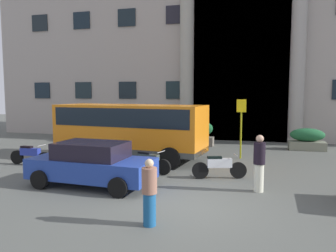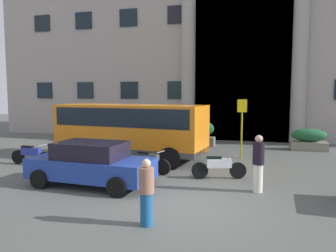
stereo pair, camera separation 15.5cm
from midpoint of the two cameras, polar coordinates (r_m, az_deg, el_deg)
name	(u,v)px [view 1 (the left image)]	position (r m, az deg, el deg)	size (l,w,h in m)	color
ground_plane	(186,207)	(9.40, 2.69, -13.88)	(80.00, 64.00, 0.12)	#51534E
office_building_facade	(233,35)	(26.57, 11.00, 15.19)	(34.45, 9.68, 15.04)	#A29890
orange_minibus	(130,127)	(15.33, -6.95, -0.12)	(7.20, 3.19, 2.56)	orange
bus_stop_sign	(241,122)	(15.81, 12.32, 0.63)	(0.44, 0.08, 2.81)	#929714
hedge_planter_entrance_right	(88,131)	(21.58, -13.96, -0.78)	(1.43, 0.85, 1.48)	gray
hedge_planter_east	(197,133)	(19.48, 4.79, -1.24)	(1.97, 0.75, 1.53)	#6D6559
hedge_planter_far_east	(307,139)	(19.46, 22.82, -2.17)	(1.89, 0.95, 1.19)	gray
white_taxi_kerbside	(92,164)	(11.32, -13.48, -6.39)	(4.24, 2.14, 1.47)	#213C98
motorcycle_far_end	(30,154)	(15.46, -23.19, -4.57)	(2.00, 0.55, 0.89)	black
motorcycle_near_kerb	(148,161)	(12.85, -3.90, -6.14)	(1.91, 0.70, 0.89)	black
scooter_by_planter	(218,166)	(12.09, 8.35, -6.94)	(1.94, 0.77, 0.89)	black
pedestrian_woman_with_bag	(259,163)	(10.68, 15.17, -6.24)	(0.36, 0.36, 1.80)	beige
pedestrian_woman_dark_dress	(149,192)	(7.79, -3.83, -11.46)	(0.36, 0.36, 1.59)	#19538A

